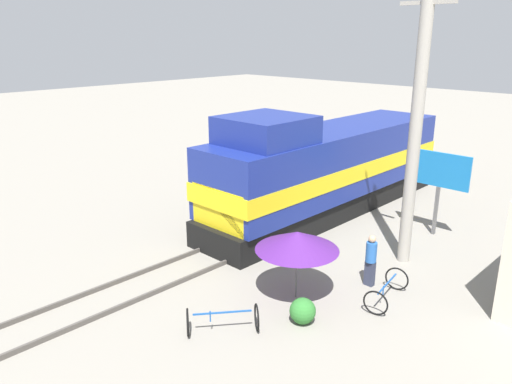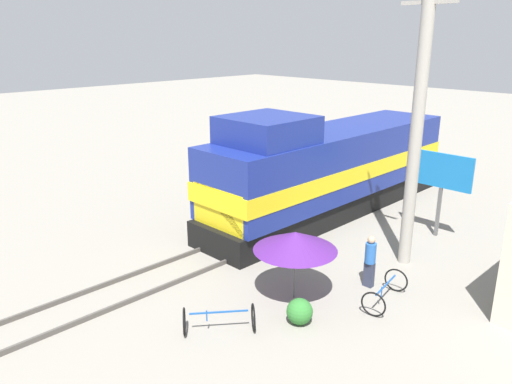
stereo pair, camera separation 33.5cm
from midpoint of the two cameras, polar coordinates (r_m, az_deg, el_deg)
ground_plane at (r=19.02m, az=-1.65°, el=-5.96°), size 120.00×120.00×0.00m
rail_near at (r=19.47m, az=-3.14°, el=-5.17°), size 0.08×33.82×0.15m
rail_far at (r=18.53m, az=-0.10°, el=-6.37°), size 0.08×33.82×0.15m
locomotive at (r=21.81m, az=7.40°, el=2.59°), size 3.16×13.85×4.74m
utility_pole at (r=17.02m, az=17.32°, el=7.66°), size 1.80×0.42×9.67m
vendor_umbrella at (r=14.66m, az=4.08°, el=-5.58°), size 2.49×2.49×2.12m
billboard_sign at (r=20.35m, az=19.84°, el=1.94°), size 2.31×0.12×3.32m
shrub_cluster at (r=14.07m, az=4.66°, el=-13.39°), size 0.73×0.73×0.73m
person_bystander at (r=16.06m, az=12.40°, el=-7.42°), size 0.34×0.34×1.70m
bicycle at (r=15.45m, az=14.10°, el=-10.82°), size 1.05×1.92×0.74m
bicycle_spare at (r=13.67m, az=-4.58°, el=-14.32°), size 1.75×1.94×0.74m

